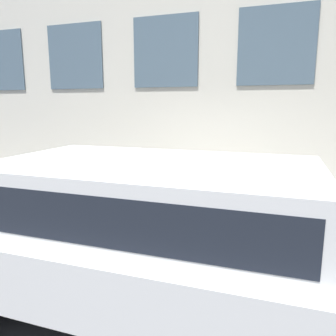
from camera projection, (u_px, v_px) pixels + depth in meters
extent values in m
plane|color=#2D2D30|center=(181.00, 248.00, 4.95)|extent=(80.00, 80.00, 0.00)
cube|color=gray|center=(200.00, 217.00, 6.13)|extent=(2.57, 60.00, 0.13)
cube|color=#4C6070|center=(276.00, 45.00, 6.34)|extent=(0.03, 1.47, 1.49)
cube|color=#4C6070|center=(165.00, 52.00, 7.07)|extent=(0.03, 1.47, 1.49)
cube|color=#4C6070|center=(75.00, 57.00, 7.80)|extent=(0.03, 1.47, 1.49)
cube|color=#4C6070|center=(0.00, 61.00, 8.53)|extent=(0.03, 1.47, 1.49)
cylinder|color=gray|center=(176.00, 229.00, 5.31)|extent=(0.36, 0.36, 0.04)
cylinder|color=gray|center=(176.00, 209.00, 5.25)|extent=(0.26, 0.26, 0.71)
sphere|color=slate|center=(176.00, 188.00, 5.18)|extent=(0.28, 0.28, 0.28)
cylinder|color=black|center=(176.00, 183.00, 5.17)|extent=(0.09, 0.09, 0.11)
cylinder|color=gray|center=(187.00, 205.00, 5.18)|extent=(0.09, 0.10, 0.09)
cylinder|color=gray|center=(165.00, 203.00, 5.29)|extent=(0.09, 0.10, 0.09)
cylinder|color=#726651|center=(160.00, 202.00, 5.89)|extent=(0.08, 0.08, 0.57)
cylinder|color=#726651|center=(162.00, 200.00, 6.00)|extent=(0.08, 0.08, 0.57)
cube|color=yellow|center=(161.00, 174.00, 5.85)|extent=(0.16, 0.11, 0.43)
cylinder|color=yellow|center=(159.00, 175.00, 5.75)|extent=(0.07, 0.07, 0.41)
cylinder|color=yellow|center=(163.00, 172.00, 5.95)|extent=(0.07, 0.07, 0.41)
sphere|color=tan|center=(161.00, 157.00, 5.80)|extent=(0.19, 0.19, 0.19)
cylinder|color=black|center=(70.00, 226.00, 4.79)|extent=(0.24, 0.77, 0.77)
cylinder|color=black|center=(298.00, 258.00, 3.80)|extent=(0.24, 0.77, 0.77)
cube|color=white|center=(142.00, 247.00, 3.39)|extent=(2.08, 5.03, 0.59)
cube|color=white|center=(153.00, 192.00, 3.23)|extent=(1.83, 3.12, 0.61)
cube|color=#1E232D|center=(153.00, 192.00, 3.23)|extent=(1.84, 2.87, 0.39)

